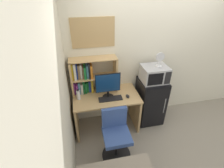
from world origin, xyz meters
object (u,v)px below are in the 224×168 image
at_px(monitor, 108,85).
at_px(water_bottle, 78,95).
at_px(hutch_bookshelf, 87,76).
at_px(desk_chair, 116,137).
at_px(wall_corkboard, 93,33).
at_px(mini_fridge, 150,101).
at_px(desk_fan, 160,59).
at_px(microwave, 154,74).
at_px(keyboard, 111,99).
at_px(computer_mouse, 128,96).

relative_size(monitor, water_bottle, 2.41).
bearing_deg(hutch_bookshelf, desk_chair, -68.54).
bearing_deg(wall_corkboard, mini_fridge, -15.37).
bearing_deg(desk_fan, water_bottle, -178.73).
height_order(mini_fridge, desk_fan, desk_fan).
bearing_deg(wall_corkboard, microwave, -15.21).
relative_size(mini_fridge, desk_fan, 3.67).
relative_size(keyboard, desk_fan, 1.61).
xyz_separation_m(keyboard, microwave, (0.83, 0.16, 0.31)).
distance_m(hutch_bookshelf, wall_corkboard, 0.74).
distance_m(hutch_bookshelf, desk_fan, 1.29).
height_order(keyboard, computer_mouse, computer_mouse).
xyz_separation_m(keyboard, water_bottle, (-0.53, 0.12, 0.08)).
distance_m(hutch_bookshelf, computer_mouse, 0.80).
height_order(monitor, keyboard, monitor).
xyz_separation_m(hutch_bookshelf, desk_fan, (1.25, -0.18, 0.29)).
bearing_deg(monitor, wall_corkboard, 113.66).
bearing_deg(computer_mouse, desk_fan, 14.47).
bearing_deg(desk_chair, wall_corkboard, 100.09).
bearing_deg(computer_mouse, water_bottle, 171.90).
relative_size(monitor, computer_mouse, 4.64).
xyz_separation_m(microwave, desk_chair, (-0.86, -0.68, -0.68)).
bearing_deg(monitor, desk_fan, 5.27).
bearing_deg(computer_mouse, desk_chair, -122.07).
bearing_deg(computer_mouse, mini_fridge, 16.15).
xyz_separation_m(hutch_bookshelf, monitor, (0.33, -0.27, -0.07)).
xyz_separation_m(computer_mouse, desk_fan, (0.58, 0.15, 0.59)).
relative_size(computer_mouse, microwave, 0.22).
height_order(desk_chair, wall_corkboard, wall_corkboard).
bearing_deg(water_bottle, desk_fan, 1.27).
height_order(keyboard, mini_fridge, mini_fridge).
distance_m(hutch_bookshelf, desk_chair, 1.14).
relative_size(desk_fan, wall_corkboard, 0.36).
bearing_deg(desk_fan, microwave, 174.64).
bearing_deg(keyboard, desk_chair, -92.31).
distance_m(desk_fan, desk_chair, 1.49).
relative_size(monitor, desk_fan, 1.83).
bearing_deg(desk_chair, hutch_bookshelf, 111.46).
bearing_deg(keyboard, microwave, 10.63).
relative_size(monitor, mini_fridge, 0.50).
relative_size(hutch_bookshelf, water_bottle, 4.19).
relative_size(monitor, desk_chair, 0.53).
distance_m(computer_mouse, mini_fridge, 0.63).
xyz_separation_m(water_bottle, desk_fan, (1.42, 0.03, 0.52)).
bearing_deg(mini_fridge, water_bottle, -178.58).
height_order(monitor, desk_fan, desk_fan).
relative_size(keyboard, mini_fridge, 0.44).
bearing_deg(hutch_bookshelf, water_bottle, -129.84).
relative_size(hutch_bookshelf, desk_fan, 3.18).
xyz_separation_m(keyboard, wall_corkboard, (-0.19, 0.44, 1.02)).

